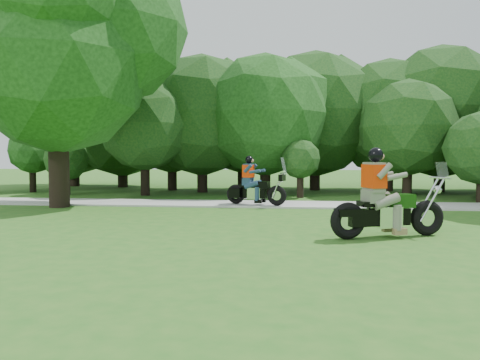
{
  "coord_description": "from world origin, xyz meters",
  "views": [
    {
      "loc": [
        -2.5,
        -8.74,
        1.78
      ],
      "look_at": [
        -3.93,
        3.78,
        1.12
      ],
      "focal_mm": 35.0,
      "sensor_mm": 36.0,
      "label": 1
    }
  ],
  "objects": [
    {
      "name": "ground",
      "position": [
        0.0,
        0.0,
        0.0
      ],
      "size": [
        100.0,
        100.0,
        0.0
      ],
      "primitive_type": "plane",
      "color": "#26611B",
      "rests_on": "ground"
    },
    {
      "name": "walkway",
      "position": [
        0.0,
        8.0,
        0.03
      ],
      "size": [
        60.0,
        2.2,
        0.06
      ],
      "primitive_type": "cube",
      "color": "#ADADA7",
      "rests_on": "ground"
    },
    {
      "name": "tree_line",
      "position": [
        0.69,
        14.76,
        3.67
      ],
      "size": [
        39.95,
        12.1,
        7.6
      ],
      "color": "black",
      "rests_on": "ground"
    },
    {
      "name": "big_tree_west",
      "position": [
        -10.54,
        6.85,
        5.76
      ],
      "size": [
        8.64,
        6.56,
        9.96
      ],
      "color": "black",
      "rests_on": "ground"
    },
    {
      "name": "chopper_motorcycle",
      "position": [
        -0.57,
        1.57,
        0.72
      ],
      "size": [
        2.66,
        1.39,
        1.95
      ],
      "rotation": [
        0.0,
        0.0,
        0.36
      ],
      "color": "black",
      "rests_on": "ground"
    },
    {
      "name": "touring_motorcycle",
      "position": [
        -3.92,
        7.51,
        0.68
      ],
      "size": [
        2.19,
        1.15,
        1.71
      ],
      "rotation": [
        0.0,
        0.0,
        -0.31
      ],
      "color": "black",
      "rests_on": "walkway"
    }
  ]
}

